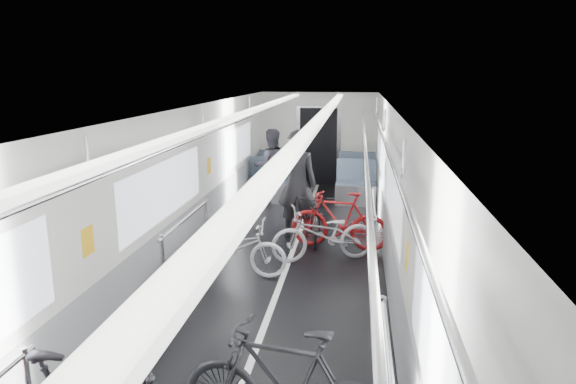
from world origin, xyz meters
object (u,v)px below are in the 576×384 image
bike_left_far (233,248)px  bike_right_far (339,220)px  bike_aisle (317,215)px  person_seated (271,166)px  person_standing (297,184)px  bike_right_mid (324,234)px

bike_left_far → bike_right_far: bike_right_far is taller
bike_aisle → person_seated: bearing=112.1°
bike_right_far → person_standing: (-0.78, 0.58, 0.47)m
bike_left_far → person_seated: (-0.18, 4.37, 0.42)m
bike_right_far → bike_aisle: (-0.41, 0.48, -0.06)m
bike_right_mid → person_seated: (-1.44, 3.60, 0.40)m
person_standing → bike_left_far: bearing=66.2°
bike_right_far → bike_right_mid: bearing=-9.6°
bike_aisle → person_seated: 2.84m
person_standing → person_seated: bearing=-74.2°
bike_right_far → person_seated: size_ratio=0.99×
bike_aisle → bike_left_far: bearing=-124.2°
bike_aisle → person_standing: person_standing is taller
bike_left_far → bike_right_far: (1.48, 1.36, 0.08)m
bike_left_far → person_seated: person_seated is taller
person_seated → person_standing: bearing=93.7°
bike_right_far → person_standing: size_ratio=0.85×
bike_right_mid → person_seated: 3.90m
bike_left_far → bike_right_mid: 1.48m
bike_right_mid → bike_right_far: (0.21, 0.60, 0.06)m
bike_left_far → bike_right_far: bearing=-45.6°
bike_aisle → person_standing: size_ratio=0.86×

